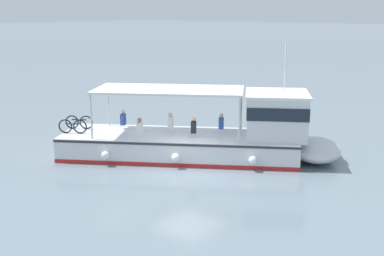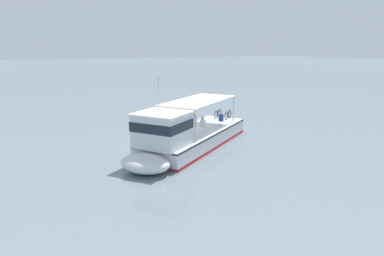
% 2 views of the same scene
% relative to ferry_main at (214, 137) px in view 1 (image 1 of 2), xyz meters
% --- Properties ---
extents(ground_plane, '(400.00, 400.00, 0.00)m').
position_rel_ferry_main_xyz_m(ground_plane, '(2.24, 0.33, -1.02)').
color(ground_plane, slate).
extents(ferry_main, '(9.48, 12.36, 5.32)m').
position_rel_ferry_main_xyz_m(ferry_main, '(0.00, 0.00, 0.00)').
color(ferry_main, silver).
rests_on(ferry_main, ground).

